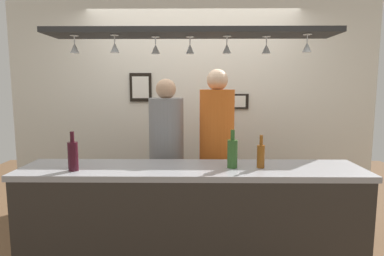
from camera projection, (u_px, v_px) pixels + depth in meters
back_wall at (193, 111)px, 3.95m from camera, size 4.40×0.06×2.60m
bar_counter at (191, 212)px, 2.44m from camera, size 2.70×0.55×0.97m
overhead_glass_rack at (191, 33)px, 2.47m from camera, size 2.20×0.36×0.04m
hanging_wineglass_far_left at (75, 47)px, 2.46m from camera, size 0.07×0.07×0.13m
hanging_wineglass_left at (115, 47)px, 2.44m from camera, size 0.07×0.07×0.13m
hanging_wineglass_center_left at (156, 48)px, 2.52m from camera, size 0.07×0.07×0.13m
hanging_wineglass_center at (190, 48)px, 2.52m from camera, size 0.07×0.07×0.13m
hanging_wineglass_center_right at (227, 48)px, 2.50m from camera, size 0.07×0.07×0.13m
hanging_wineglass_right at (266, 48)px, 2.51m from camera, size 0.07×0.07×0.13m
hanging_wineglass_far_right at (307, 47)px, 2.40m from camera, size 0.07×0.07×0.13m
person_left_grey_shirt at (166, 146)px, 3.20m from camera, size 0.34×0.34×1.67m
person_right_orange_shirt at (217, 140)px, 3.19m from camera, size 0.34×0.34×1.77m
bottle_wine_dark_red at (73, 155)px, 2.43m from camera, size 0.08×0.08×0.30m
bottle_champagne_green at (232, 153)px, 2.52m from camera, size 0.08×0.08×0.30m
bottle_beer_amber_tall at (261, 155)px, 2.52m from camera, size 0.06×0.06×0.26m
picture_frame_lower_pair at (236, 101)px, 3.88m from camera, size 0.30×0.02×0.18m
picture_frame_caricature at (141, 87)px, 3.87m from camera, size 0.26×0.02×0.34m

